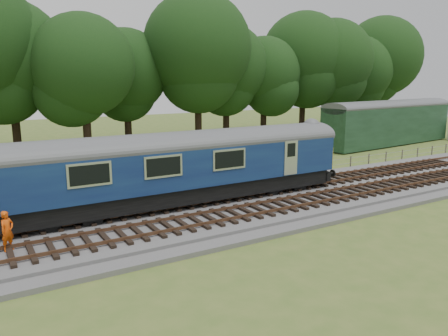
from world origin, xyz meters
TOP-DOWN VIEW (x-y plane):
  - ground at (0.00, 0.00)m, footprint 120.00×120.00m
  - ballast at (0.00, 0.00)m, footprint 70.00×7.00m
  - track_north at (0.00, 1.40)m, footprint 67.20×2.40m
  - track_south at (0.00, -1.60)m, footprint 67.20×2.40m
  - fence at (0.00, 4.50)m, footprint 64.00×0.12m
  - tree_line at (0.00, 22.00)m, footprint 70.00×8.00m
  - dmu_railcar at (-5.39, 1.40)m, footprint 18.05×2.86m
  - worker at (-13.99, -0.91)m, footprint 0.68×0.65m
  - parked_coach at (22.66, 11.35)m, footprint 17.73×4.62m
  - shed at (24.66, 14.31)m, footprint 3.62×3.62m

SIDE VIEW (x-z plane):
  - ground at x=0.00m, z-range 0.00..0.00m
  - fence at x=0.00m, z-range -0.50..0.50m
  - tree_line at x=0.00m, z-range -9.00..9.00m
  - ballast at x=0.00m, z-range 0.00..0.35m
  - track_north at x=0.00m, z-range 0.31..0.52m
  - track_south at x=0.00m, z-range 0.31..0.52m
  - worker at x=-13.99m, z-range 0.35..1.92m
  - shed at x=24.66m, z-range 0.02..2.97m
  - parked_coach at x=22.66m, z-range 0.28..4.75m
  - dmu_railcar at x=-5.39m, z-range 0.67..4.54m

